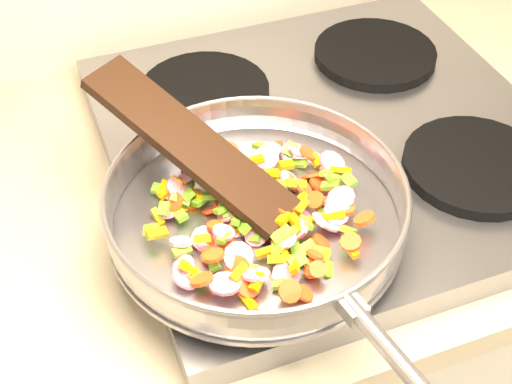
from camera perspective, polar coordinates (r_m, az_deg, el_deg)
name	(u,v)px	position (r m, az deg, el deg)	size (l,w,h in m)	color
cooktop	(331,142)	(1.01, 6.00, 4.00)	(0.60, 0.60, 0.04)	#939399
grate_fl	(276,221)	(0.85, 1.63, -2.34)	(0.19, 0.19, 0.02)	black
grate_fr	(476,166)	(0.97, 17.17, 2.03)	(0.19, 0.19, 0.02)	black
grate_bl	(205,92)	(1.05, -4.13, 8.01)	(0.19, 0.19, 0.02)	black
grate_br	(375,54)	(1.15, 9.51, 10.85)	(0.19, 0.19, 0.02)	black
saute_pan	(257,205)	(0.82, 0.07, -1.05)	(0.39, 0.55, 0.06)	#9E9EA5
vegetable_heap	(258,210)	(0.83, 0.18, -1.48)	(0.27, 0.27, 0.05)	#FF4818
wooden_spatula	(190,144)	(0.84, -5.28, 3.87)	(0.29, 0.07, 0.01)	black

